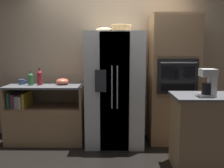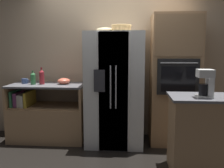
% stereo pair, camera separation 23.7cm
% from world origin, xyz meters
% --- Properties ---
extents(ground_plane, '(20.00, 20.00, 0.00)m').
position_xyz_m(ground_plane, '(0.00, 0.00, 0.00)').
color(ground_plane, black).
extents(wall_back, '(12.00, 0.06, 2.80)m').
position_xyz_m(wall_back, '(0.00, 0.47, 1.40)').
color(wall_back, tan).
rests_on(wall_back, ground_plane).
extents(counter_left, '(1.23, 0.65, 0.93)m').
position_xyz_m(counter_left, '(-1.05, 0.11, 0.35)').
color(counter_left, '#A87F56').
rests_on(counter_left, ground_plane).
extents(refrigerator, '(0.88, 0.81, 1.77)m').
position_xyz_m(refrigerator, '(0.08, 0.04, 0.88)').
color(refrigerator, silver).
rests_on(refrigerator, ground_plane).
extents(wall_oven, '(0.73, 0.66, 2.04)m').
position_xyz_m(wall_oven, '(1.02, 0.14, 1.02)').
color(wall_oven, '#A87F56').
rests_on(wall_oven, ground_plane).
extents(island_counter, '(0.74, 0.57, 0.96)m').
position_xyz_m(island_counter, '(1.17, -0.85, 0.48)').
color(island_counter, '#A87F56').
rests_on(island_counter, ground_plane).
extents(wicker_basket, '(0.31, 0.31, 0.10)m').
position_xyz_m(wicker_basket, '(0.18, -0.00, 1.82)').
color(wicker_basket, tan).
rests_on(wicker_basket, refrigerator).
extents(fruit_bowl, '(0.27, 0.27, 0.07)m').
position_xyz_m(fruit_bowl, '(-0.08, 0.13, 1.81)').
color(fruit_bowl, beige).
rests_on(fruit_bowl, refrigerator).
extents(bottle_tall, '(0.08, 0.08, 0.28)m').
position_xyz_m(bottle_tall, '(-1.12, 0.10, 1.06)').
color(bottle_tall, maroon).
rests_on(bottle_tall, counter_left).
extents(bottle_short, '(0.08, 0.08, 0.23)m').
position_xyz_m(bottle_short, '(-1.26, 0.07, 1.04)').
color(bottle_short, '#33723F').
rests_on(bottle_short, counter_left).
extents(mug, '(0.13, 0.10, 0.08)m').
position_xyz_m(mug, '(-1.43, 0.16, 0.98)').
color(mug, '#384C7A').
rests_on(mug, counter_left).
extents(mixing_bowl, '(0.20, 0.20, 0.10)m').
position_xyz_m(mixing_bowl, '(-0.77, 0.14, 0.99)').
color(mixing_bowl, '#DB664C').
rests_on(mixing_bowl, counter_left).
extents(coffee_maker, '(0.18, 0.17, 0.33)m').
position_xyz_m(coffee_maker, '(1.20, -0.93, 1.13)').
color(coffee_maker, white).
rests_on(coffee_maker, island_counter).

